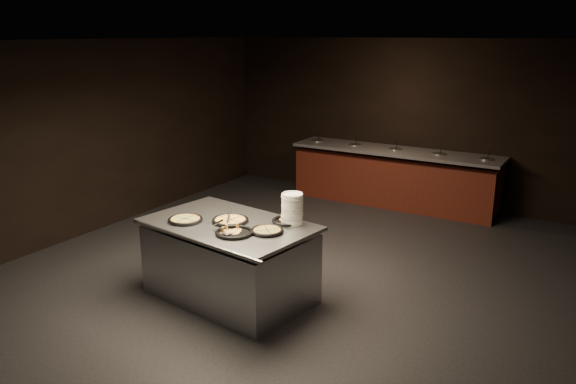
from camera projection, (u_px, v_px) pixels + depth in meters
name	position (u px, v px, depth m)	size (l,w,h in m)	color
room	(292.00, 164.00, 6.80)	(7.02, 8.02, 2.92)	black
salad_bar	(393.00, 181.00, 10.01)	(3.70, 0.83, 1.18)	#562114
serving_counter	(230.00, 262.00, 6.48)	(2.06, 1.48, 0.92)	silver
plate_stack	(292.00, 209.00, 6.27)	(0.24, 0.24, 0.35)	white
pan_veggie_whole	(185.00, 219.00, 6.40)	(0.40, 0.40, 0.04)	black
pan_cheese_whole	(230.00, 220.00, 6.38)	(0.42, 0.42, 0.04)	black
pan_cheese_slices_a	(287.00, 221.00, 6.36)	(0.36, 0.36, 0.04)	black
pan_cheese_slices_b	(234.00, 232.00, 6.00)	(0.41, 0.41, 0.04)	black
pan_veggie_slices	(267.00, 231.00, 6.04)	(0.36, 0.36, 0.04)	black
server_left	(229.00, 216.00, 6.37)	(0.21, 0.29, 0.16)	silver
server_right	(220.00, 226.00, 6.03)	(0.32, 0.15, 0.16)	silver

